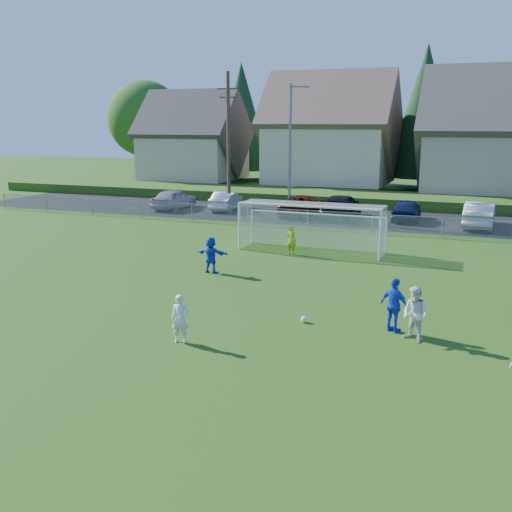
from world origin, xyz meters
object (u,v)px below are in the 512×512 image
object	(u,v)px
player_blue_a	(394,305)
car_a	(174,199)
player_white_a	(180,319)
car_b	(226,201)
player_white_b	(415,314)
car_f	(480,215)
player_blue_b	(211,255)
car_e	(406,210)
goalkeeper	(292,240)
car_c	(303,205)
car_d	(341,206)
soccer_ball	(304,319)
soccer_goal	(313,219)

from	to	relation	value
player_blue_a	car_a	size ratio (longest dim) A/B	0.39
player_white_a	car_a	world-z (taller)	car_a
car_a	car_b	distance (m)	4.08
player_white_b	car_f	xyz separation A→B (m)	(1.41, 21.95, -0.03)
player_blue_a	player_blue_b	distance (m)	9.93
player_blue_b	car_e	size ratio (longest dim) A/B	0.37
player_white_a	goalkeeper	bearing A→B (deg)	77.81
goalkeeper	car_c	world-z (taller)	car_c
goalkeeper	car_c	bearing A→B (deg)	-62.63
car_b	car_c	xyz separation A→B (m)	(6.17, -0.57, 0.05)
player_white_a	car_d	xyz separation A→B (m)	(-1.02, 25.24, 0.05)
soccer_ball	car_a	distance (m)	27.60
player_blue_b	car_f	xyz separation A→B (m)	(10.80, 16.53, 0.02)
soccer_goal	player_white_a	bearing A→B (deg)	-90.30
goalkeeper	soccer_goal	bearing A→B (deg)	-106.56
goalkeeper	car_b	bearing A→B (deg)	-41.06
car_d	player_white_a	bearing A→B (deg)	89.95
car_d	soccer_goal	world-z (taller)	soccer_goal
car_a	soccer_goal	distance (m)	17.66
player_white_b	car_b	xyz separation A→B (m)	(-16.52, 23.13, -0.16)
player_blue_b	soccer_goal	distance (m)	6.79
player_blue_a	soccer_goal	xyz separation A→B (m)	(-5.80, 10.91, 0.75)
player_white_b	soccer_goal	distance (m)	13.24
player_white_b	car_f	world-z (taller)	player_white_b
player_white_a	player_blue_b	world-z (taller)	player_blue_b
soccer_ball	car_e	distance (m)	22.66
player_white_a	soccer_goal	xyz separation A→B (m)	(0.08, 14.18, 0.89)
car_b	car_f	size ratio (longest dim) A/B	0.84
player_white_b	goalkeeper	bearing A→B (deg)	158.91
player_blue_a	car_c	size ratio (longest dim) A/B	0.33
goalkeeper	player_white_b	bearing A→B (deg)	138.31
car_f	soccer_ball	bearing A→B (deg)	78.71
car_b	car_e	world-z (taller)	car_e
goalkeeper	car_c	distance (m)	12.71
soccer_ball	car_c	bearing A→B (deg)	106.93
soccer_ball	player_white_a	size ratio (longest dim) A/B	0.15
player_white_b	player_blue_a	xyz separation A→B (m)	(-0.71, 0.61, 0.03)
car_e	car_c	bearing A→B (deg)	2.30
car_f	player_white_a	bearing A→B (deg)	73.86
player_blue_b	soccer_goal	bearing A→B (deg)	-111.38
player_white_b	car_f	bearing A→B (deg)	120.05
player_white_a	player_white_b	distance (m)	7.10
player_blue_a	car_e	bearing A→B (deg)	-54.44
goalkeeper	car_b	xyz separation A→B (m)	(-9.29, 12.88, -0.03)
player_white_a	goalkeeper	size ratio (longest dim) A/B	1.02
soccer_ball	car_a	bearing A→B (deg)	127.74
car_f	car_d	bearing A→B (deg)	-2.10
soccer_ball	car_b	xyz separation A→B (m)	(-12.91, 22.71, 0.58)
soccer_ball	car_f	world-z (taller)	car_f
soccer_ball	car_e	bearing A→B (deg)	89.07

